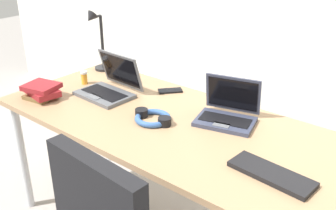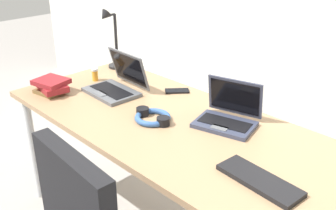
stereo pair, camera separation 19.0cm
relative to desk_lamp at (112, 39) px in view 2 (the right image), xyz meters
name	(u,v)px [view 2 (the right image)]	position (x,y,z in m)	size (l,w,h in m)	color
desk	(168,130)	(0.80, -0.28, -0.25)	(1.80, 0.80, 0.74)	#9E7A56
desk_lamp	(112,39)	(0.00, 0.00, 0.00)	(0.12, 0.18, 0.40)	black
laptop_back_right	(116,85)	(0.34, -0.24, -0.15)	(0.32, 0.28, 0.22)	#515459
laptop_front_right	(228,116)	(1.03, -0.10, -0.15)	(0.32, 0.29, 0.21)	#33384C
external_keyboard	(259,180)	(1.41, -0.40, -0.19)	(0.33, 0.12, 0.02)	black
computer_mouse	(128,75)	(0.20, -0.04, -0.18)	(0.06, 0.10, 0.03)	black
cell_phone	(177,91)	(0.58, 0.01, -0.19)	(0.06, 0.14, 0.01)	black
headphones	(153,117)	(0.75, -0.33, -0.18)	(0.21, 0.18, 0.04)	#335999
pill_bottle	(95,74)	(0.10, -0.22, -0.16)	(0.04, 0.04, 0.08)	gold
book_stack	(51,86)	(0.09, -0.51, -0.16)	(0.23, 0.19, 0.08)	brown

